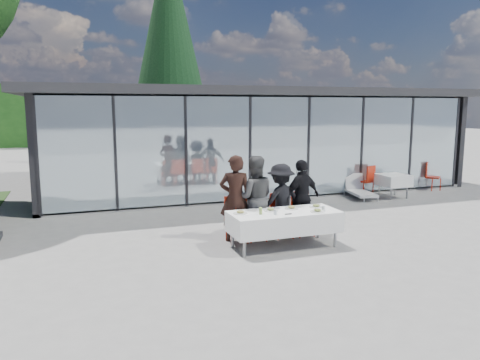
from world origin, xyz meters
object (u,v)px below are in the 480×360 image
object	(u,v)px
diner_chair_b	(254,215)
spare_chair_b	(368,179)
diner_c	(281,200)
spare_chair_a	(430,175)
diner_chair_a	(236,217)
diner_b	(254,198)
spare_table_right	(394,180)
plate_extra	(317,211)
juice_bottle	(261,211)
diner_chair_d	(302,211)
dining_table	(284,222)
plate_d	(316,206)
plate_a	(240,213)
plate_b	(271,210)
conifer_tree	(169,37)
diner_a	(235,198)
plate_c	(292,208)
diner_chair_c	(281,213)
diner_d	(302,197)
lounger	(359,190)
folded_eyeglasses	(288,214)

from	to	relation	value
diner_chair_b	spare_chair_b	bearing A→B (deg)	33.23
diner_c	spare_chair_a	distance (m)	8.18
diner_chair_a	diner_b	distance (m)	0.58
diner_c	spare_table_right	size ratio (longest dim) A/B	1.90
plate_extra	spare_chair_a	world-z (taller)	spare_chair_a
plate_extra	juice_bottle	world-z (taller)	juice_bottle
diner_chair_a	diner_chair_d	size ratio (longest dim) A/B	1.00
dining_table	diner_chair_a	distance (m)	1.09
plate_d	plate_a	bearing A→B (deg)	-179.32
diner_c	spare_table_right	world-z (taller)	diner_c
diner_chair_b	plate_b	distance (m)	0.66
plate_b	plate_d	xyz separation A→B (m)	(1.05, -0.00, 0.00)
conifer_tree	diner_b	bearing A→B (deg)	-93.52
diner_a	diner_c	distance (m)	1.07
diner_chair_b	plate_c	bearing A→B (deg)	-43.83
spare_chair_a	plate_b	bearing A→B (deg)	-151.79
plate_extra	conifer_tree	bearing A→B (deg)	90.83
diner_chair_d	spare_chair_b	bearing A→B (deg)	39.88
dining_table	spare_chair_a	size ratio (longest dim) A/B	2.32
diner_chair_d	spare_chair_a	xyz separation A→B (m)	(6.82, 3.61, 0.00)
plate_d	spare_chair_a	xyz separation A→B (m)	(6.80, 4.22, -0.24)
diner_chair_d	plate_c	distance (m)	0.83
diner_chair_c	plate_c	size ratio (longest dim) A/B	3.42
diner_chair_d	plate_extra	bearing A→B (deg)	-99.90
plate_b	spare_table_right	distance (m)	6.74
diner_chair_d	conifer_tree	size ratio (longest dim) A/B	0.09
plate_d	juice_bottle	distance (m)	1.39
diner_chair_d	spare_chair_a	size ratio (longest dim) A/B	1.00
diner_c	plate_d	bearing A→B (deg)	118.32
dining_table	diner_b	distance (m)	0.93
diner_d	juice_bottle	bearing A→B (deg)	14.41
spare_table_right	plate_extra	bearing A→B (deg)	-141.49
diner_chair_c	juice_bottle	size ratio (longest dim) A/B	6.89
plate_extra	spare_chair_b	bearing A→B (deg)	45.95
diner_chair_a	diner_chair_b	xyz separation A→B (m)	(0.43, 0.00, 0.00)
plate_b	diner_b	bearing A→B (deg)	100.93
juice_bottle	plate_a	bearing A→B (deg)	150.94
diner_b	spare_table_right	bearing A→B (deg)	-139.88
diner_b	diner_chair_b	distance (m)	0.38
diner_chair_b	diner_chair_d	distance (m)	1.15
diner_c	diner_a	bearing A→B (deg)	-12.59
spare_table_right	lounger	size ratio (longest dim) A/B	0.61
diner_b	diner_d	world-z (taller)	diner_b
spare_chair_b	plate_b	bearing A→B (deg)	-141.83
diner_chair_b	dining_table	bearing A→B (deg)	-64.38
plate_a	diner_d	bearing A→B (deg)	20.75
diner_chair_a	folded_eyeglasses	distance (m)	1.28
diner_b	plate_c	distance (m)	0.86
conifer_tree	dining_table	bearing A→B (deg)	-91.79
diner_chair_d	plate_extra	size ratio (longest dim) A/B	3.42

